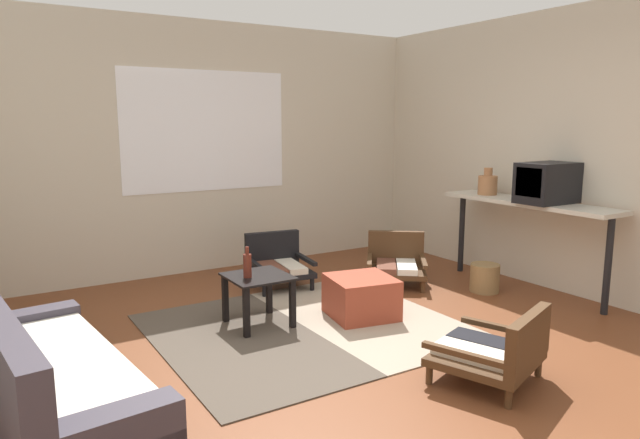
{
  "coord_description": "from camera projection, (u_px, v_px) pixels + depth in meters",
  "views": [
    {
      "loc": [
        -2.25,
        -2.95,
        1.65
      ],
      "look_at": [
        -0.0,
        0.66,
        0.91
      ],
      "focal_mm": 32.08,
      "sensor_mm": 36.0,
      "label": 1
    }
  ],
  "objects": [
    {
      "name": "armchair_striped_foreground",
      "position": [
        497.0,
        350.0,
        3.61
      ],
      "size": [
        0.79,
        0.77,
        0.49
      ],
      "color": "#472D19",
      "rests_on": "ground"
    },
    {
      "name": "armchair_corner",
      "position": [
        396.0,
        262.0,
        5.84
      ],
      "size": [
        0.8,
        0.79,
        0.51
      ],
      "color": "#472D19",
      "rests_on": "ground"
    },
    {
      "name": "glass_bottle",
      "position": [
        247.0,
        265.0,
        4.52
      ],
      "size": [
        0.07,
        0.07,
        0.25
      ],
      "color": "#5B2319",
      "rests_on": "coffee_table"
    },
    {
      "name": "crt_television",
      "position": [
        547.0,
        183.0,
        5.29
      ],
      "size": [
        0.55,
        0.36,
        0.38
      ],
      "color": "black",
      "rests_on": "console_shelf"
    },
    {
      "name": "wicker_basket",
      "position": [
        485.0,
        278.0,
        5.57
      ],
      "size": [
        0.28,
        0.28,
        0.27
      ],
      "primitive_type": "cylinder",
      "color": "olive",
      "rests_on": "ground"
    },
    {
      "name": "area_rug",
      "position": [
        306.0,
        328.0,
        4.6
      ],
      "size": [
        2.31,
        2.09,
        0.01
      ],
      "color": "#4C4238",
      "rests_on": "ground"
    },
    {
      "name": "clay_vase",
      "position": [
        488.0,
        184.0,
        5.91
      ],
      "size": [
        0.2,
        0.2,
        0.28
      ],
      "color": "#A87047",
      "rests_on": "console_shelf"
    },
    {
      "name": "armchair_by_window",
      "position": [
        278.0,
        263.0,
        5.74
      ],
      "size": [
        0.64,
        0.63,
        0.53
      ],
      "color": "black",
      "rests_on": "ground"
    },
    {
      "name": "ottoman_orange",
      "position": [
        361.0,
        297.0,
        4.83
      ],
      "size": [
        0.61,
        0.61,
        0.35
      ],
      "primitive_type": "cube",
      "rotation": [
        0.0,
        0.0,
        -0.19
      ],
      "color": "#993D28",
      "rests_on": "ground"
    },
    {
      "name": "console_shelf",
      "position": [
        528.0,
        210.0,
        5.51
      ],
      "size": [
        0.42,
        1.82,
        0.89
      ],
      "color": "beige",
      "rests_on": "ground"
    },
    {
      "name": "couch",
      "position": [
        46.0,
        379.0,
        3.23
      ],
      "size": [
        0.89,
        1.99,
        0.67
      ],
      "color": "#38333D",
      "rests_on": "ground"
    },
    {
      "name": "side_wall_right",
      "position": [
        583.0,
        153.0,
        5.32
      ],
      "size": [
        0.12,
        6.6,
        2.7
      ],
      "primitive_type": "cube",
      "color": "beige",
      "rests_on": "ground"
    },
    {
      "name": "coffee_table",
      "position": [
        258.0,
        287.0,
        4.61
      ],
      "size": [
        0.48,
        0.5,
        0.42
      ],
      "color": "black",
      "rests_on": "ground"
    },
    {
      "name": "far_wall_with_window",
      "position": [
        205.0,
        148.0,
        6.25
      ],
      "size": [
        5.6,
        0.13,
        2.7
      ],
      "color": "beige",
      "rests_on": "ground"
    },
    {
      "name": "ground_plane",
      "position": [
        371.0,
        364.0,
        3.92
      ],
      "size": [
        7.8,
        7.8,
        0.0
      ],
      "primitive_type": "plane",
      "color": "brown"
    }
  ]
}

